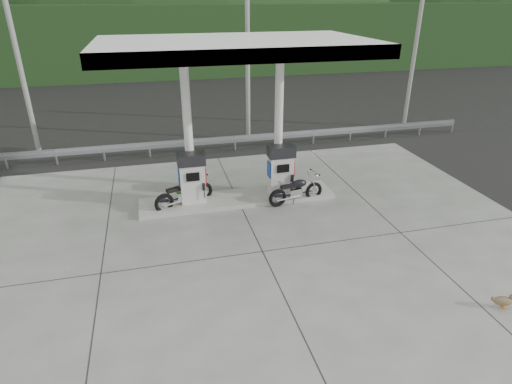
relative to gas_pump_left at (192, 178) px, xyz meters
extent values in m
plane|color=black|center=(1.60, -2.50, -1.07)|extent=(160.00, 160.00, 0.00)
cube|color=slate|center=(1.60, -2.50, -1.06)|extent=(18.00, 14.00, 0.02)
cube|color=#9F9D94|center=(1.60, 0.00, -0.98)|extent=(7.00, 1.40, 0.15)
cylinder|color=white|center=(0.00, 0.40, 1.60)|extent=(0.30, 0.30, 5.00)
cylinder|color=white|center=(3.20, 0.40, 1.60)|extent=(0.30, 0.30, 5.00)
cube|color=white|center=(1.60, 0.00, 4.30)|extent=(8.50, 5.00, 0.40)
cube|color=black|center=(1.60, 9.00, -1.07)|extent=(60.00, 7.00, 0.01)
cylinder|color=gray|center=(-6.40, 7.00, 2.93)|extent=(0.22, 0.22, 8.00)
cylinder|color=gray|center=(3.60, 7.00, 2.93)|extent=(0.22, 0.22, 8.00)
cylinder|color=gray|center=(12.60, 7.00, 2.93)|extent=(0.22, 0.22, 8.00)
cube|color=black|center=(1.60, 27.50, 1.93)|extent=(80.00, 6.00, 6.00)
camera|label=1|loc=(-1.14, -13.71, 5.79)|focal=30.00mm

